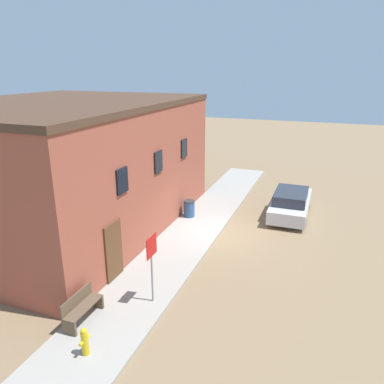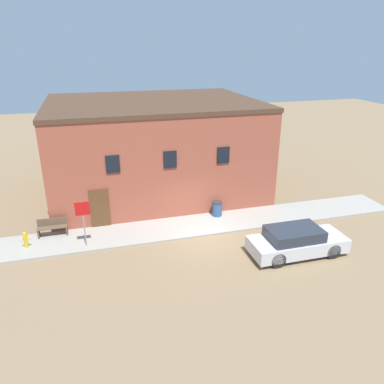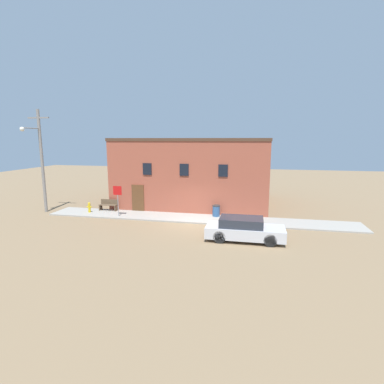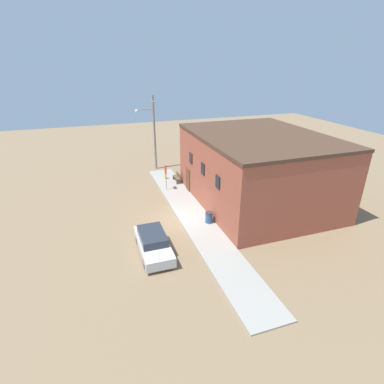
% 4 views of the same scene
% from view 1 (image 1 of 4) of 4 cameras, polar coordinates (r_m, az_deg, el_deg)
% --- Properties ---
extents(ground_plane, '(80.00, 80.00, 0.00)m').
position_cam_1_polar(ground_plane, '(17.16, 4.28, -6.43)').
color(ground_plane, '#846B4C').
extents(sidewalk, '(22.54, 2.44, 0.10)m').
position_cam_1_polar(sidewalk, '(17.48, 0.42, -5.71)').
color(sidewalk, '#9E998E').
rests_on(sidewalk, ground).
extents(brick_building, '(12.70, 9.81, 5.83)m').
position_cam_1_polar(brick_building, '(18.45, -18.98, 3.98)').
color(brick_building, '#9E4C38').
rests_on(brick_building, ground).
extents(fire_hydrant, '(0.40, 0.19, 0.80)m').
position_cam_1_polar(fire_hydrant, '(10.73, -16.03, -21.03)').
color(fire_hydrant, gold).
rests_on(fire_hydrant, sidewalk).
extents(stop_sign, '(0.66, 0.06, 2.26)m').
position_cam_1_polar(stop_sign, '(11.72, -6.16, -9.78)').
color(stop_sign, gray).
rests_on(stop_sign, sidewalk).
extents(bench, '(1.43, 0.44, 0.87)m').
position_cam_1_polar(bench, '(11.91, -16.47, -16.51)').
color(bench, brown).
rests_on(bench, sidewalk).
extents(trash_bin, '(0.57, 0.57, 0.83)m').
position_cam_1_polar(trash_bin, '(18.68, -0.43, -2.52)').
color(trash_bin, '#2D517F').
rests_on(trash_bin, sidewalk).
extents(parked_car, '(4.45, 1.76, 1.33)m').
position_cam_1_polar(parked_car, '(19.69, 14.80, -1.63)').
color(parked_car, black).
rests_on(parked_car, ground).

